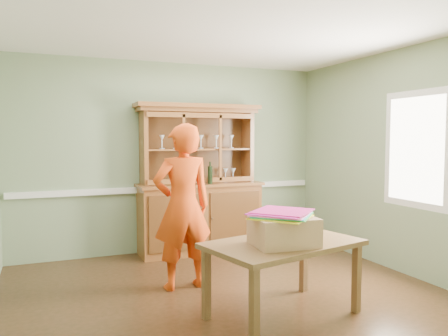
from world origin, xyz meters
name	(u,v)px	position (x,y,z in m)	size (l,w,h in m)	color
floor	(226,294)	(0.00, 0.00, 0.00)	(4.50, 4.50, 0.00)	#472917
ceiling	(226,31)	(0.00, 0.00, 2.70)	(4.50, 4.50, 0.00)	white
wall_back	(173,157)	(0.00, 2.00, 1.35)	(4.50, 4.50, 0.00)	gray
wall_right	(397,161)	(2.25, 0.00, 1.35)	(4.00, 4.00, 0.00)	gray
wall_front	(355,185)	(0.00, -2.00, 1.35)	(4.50, 4.50, 0.00)	gray
chair_rail	(174,188)	(0.00, 1.98, 0.90)	(4.41, 0.05, 0.08)	white
window_panel	(415,149)	(2.23, -0.30, 1.50)	(0.03, 0.96, 1.36)	white
china_hutch	(199,200)	(0.31, 1.76, 0.74)	(1.79, 0.59, 2.10)	brown
dining_table	(283,250)	(0.27, -0.69, 0.61)	(1.53, 1.12, 0.69)	brown
cardboard_box	(284,231)	(0.21, -0.80, 0.81)	(0.54, 0.43, 0.25)	#A97F57
kite_stack	(282,214)	(0.19, -0.80, 0.97)	(0.65, 0.65, 0.05)	yellow
person	(183,207)	(-0.35, 0.38, 0.89)	(0.65, 0.43, 1.78)	#DB420D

